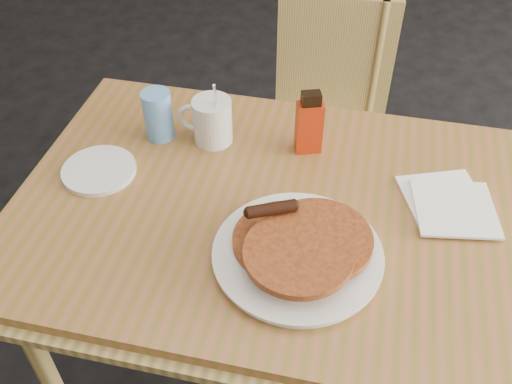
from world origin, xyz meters
TOP-DOWN VIEW (x-y plane):
  - main_table at (0.00, 0.06)m, footprint 1.18×0.81m
  - chair_main_far at (0.01, 0.80)m, footprint 0.42×0.42m
  - pancake_plate at (0.06, -0.07)m, footprint 0.32×0.32m
  - coffee_mug at (-0.21, 0.23)m, footprint 0.13×0.09m
  - syrup_bottle at (0.02, 0.25)m, footprint 0.07×0.06m
  - napkin_stack at (0.34, 0.14)m, footprint 0.22×0.23m
  - blue_tumbler at (-0.33, 0.22)m, footprint 0.07×0.07m
  - side_saucer at (-0.41, 0.06)m, footprint 0.18×0.18m

SIDE VIEW (x-z plane):
  - chair_main_far at x=0.01m, z-range 0.08..0.91m
  - main_table at x=0.00m, z-range 0.33..1.08m
  - napkin_stack at x=0.34m, z-range 0.75..0.76m
  - side_saucer at x=-0.41m, z-range 0.75..0.76m
  - pancake_plate at x=0.06m, z-range 0.73..0.82m
  - coffee_mug at x=-0.21m, z-range 0.72..0.89m
  - blue_tumbler at x=-0.33m, z-range 0.75..0.87m
  - syrup_bottle at x=0.02m, z-range 0.74..0.90m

